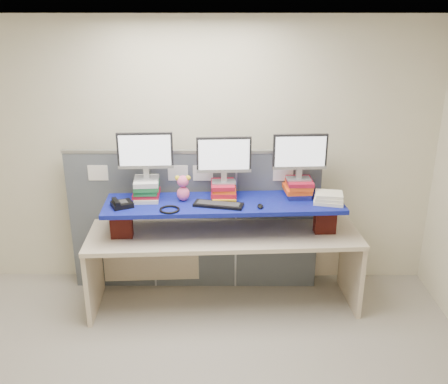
{
  "coord_description": "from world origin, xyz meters",
  "views": [
    {
      "loc": [
        0.34,
        -2.96,
        2.88
      ],
      "look_at": [
        0.31,
        1.43,
        1.22
      ],
      "focal_mm": 40.0,
      "sensor_mm": 36.0,
      "label": 1
    }
  ],
  "objects_px": {
    "monitor_right": "(300,154)",
    "keyboard": "(218,205)",
    "desk": "(224,247)",
    "monitor_center": "(224,157)",
    "monitor_left": "(145,153)",
    "desk_phone": "(121,204)",
    "blue_board": "(224,204)"
  },
  "relations": [
    {
      "from": "monitor_left",
      "to": "monitor_center",
      "type": "height_order",
      "value": "monitor_left"
    },
    {
      "from": "blue_board",
      "to": "desk_phone",
      "type": "bearing_deg",
      "value": -175.63
    },
    {
      "from": "monitor_right",
      "to": "keyboard",
      "type": "bearing_deg",
      "value": -164.45
    },
    {
      "from": "desk",
      "to": "keyboard",
      "type": "relative_size",
      "value": 5.55
    },
    {
      "from": "keyboard",
      "to": "desk_phone",
      "type": "bearing_deg",
      "value": -166.42
    },
    {
      "from": "desk_phone",
      "to": "keyboard",
      "type": "bearing_deg",
      "value": -25.18
    },
    {
      "from": "monitor_center",
      "to": "desk_phone",
      "type": "bearing_deg",
      "value": -168.72
    },
    {
      "from": "keyboard",
      "to": "desk_phone",
      "type": "height_order",
      "value": "desk_phone"
    },
    {
      "from": "monitor_right",
      "to": "keyboard",
      "type": "height_order",
      "value": "monitor_right"
    },
    {
      "from": "desk_phone",
      "to": "blue_board",
      "type": "bearing_deg",
      "value": -19.09
    },
    {
      "from": "desk_phone",
      "to": "desk",
      "type": "bearing_deg",
      "value": -19.09
    },
    {
      "from": "keyboard",
      "to": "desk_phone",
      "type": "xyz_separation_m",
      "value": [
        -0.9,
        -0.03,
        0.02
      ]
    },
    {
      "from": "monitor_right",
      "to": "monitor_center",
      "type": "bearing_deg",
      "value": 180.0
    },
    {
      "from": "desk",
      "to": "keyboard",
      "type": "bearing_deg",
      "value": -119.61
    },
    {
      "from": "blue_board",
      "to": "desk_phone",
      "type": "relative_size",
      "value": 9.5
    },
    {
      "from": "desk",
      "to": "monitor_right",
      "type": "xyz_separation_m",
      "value": [
        0.72,
        0.16,
        0.91
      ]
    },
    {
      "from": "monitor_left",
      "to": "monitor_center",
      "type": "relative_size",
      "value": 1.0
    },
    {
      "from": "monitor_left",
      "to": "desk_phone",
      "type": "distance_m",
      "value": 0.52
    },
    {
      "from": "monitor_center",
      "to": "monitor_right",
      "type": "bearing_deg",
      "value": -0.0
    },
    {
      "from": "desk",
      "to": "monitor_center",
      "type": "relative_size",
      "value": 5.14
    },
    {
      "from": "keyboard",
      "to": "desk_phone",
      "type": "distance_m",
      "value": 0.9
    },
    {
      "from": "monitor_right",
      "to": "desk_phone",
      "type": "distance_m",
      "value": 1.74
    },
    {
      "from": "desk",
      "to": "monitor_left",
      "type": "distance_m",
      "value": 1.19
    },
    {
      "from": "monitor_left",
      "to": "desk_phone",
      "type": "relative_size",
      "value": 2.19
    },
    {
      "from": "keyboard",
      "to": "monitor_center",
      "type": "bearing_deg",
      "value": 89.44
    },
    {
      "from": "desk",
      "to": "monitor_left",
      "type": "relative_size",
      "value": 5.14
    },
    {
      "from": "keyboard",
      "to": "desk",
      "type": "bearing_deg",
      "value": 75.69
    },
    {
      "from": "monitor_center",
      "to": "desk",
      "type": "bearing_deg",
      "value": -92.51
    },
    {
      "from": "blue_board",
      "to": "keyboard",
      "type": "bearing_deg",
      "value": -119.61
    },
    {
      "from": "desk",
      "to": "monitor_center",
      "type": "xyz_separation_m",
      "value": [
        -0.0,
        0.12,
        0.89
      ]
    },
    {
      "from": "monitor_right",
      "to": "keyboard",
      "type": "xyz_separation_m",
      "value": [
        -0.77,
        -0.26,
        -0.41
      ]
    },
    {
      "from": "desk",
      "to": "monitor_left",
      "type": "xyz_separation_m",
      "value": [
        -0.74,
        0.08,
        0.94
      ]
    }
  ]
}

